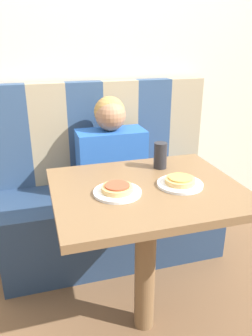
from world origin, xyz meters
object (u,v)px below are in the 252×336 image
at_px(person, 111,149).
at_px(pizza_right, 180,180).
at_px(plate_right, 180,184).
at_px(pizza_left, 117,188).
at_px(drinking_cup, 160,155).
at_px(plate_left, 117,192).

bearing_deg(person, pizza_right, -78.23).
distance_m(plate_right, pizza_left, 0.28).
height_order(person, pizza_left, person).
height_order(plate_right, drinking_cup, drinking_cup).
height_order(plate_left, plate_right, same).
xyz_separation_m(plate_right, pizza_left, (-0.28, 0.00, 0.02)).
bearing_deg(person, pizza_left, -101.77).
distance_m(pizza_left, pizza_right, 0.28).
height_order(person, pizza_right, person).
xyz_separation_m(plate_left, pizza_left, (0.00, 0.00, 0.02)).
bearing_deg(plate_right, pizza_left, 180.00).
bearing_deg(person, plate_right, -78.23).
relative_size(plate_left, pizza_right, 1.51).
bearing_deg(plate_left, plate_right, 0.00).
relative_size(plate_right, pizza_left, 1.51).
bearing_deg(pizza_left, pizza_right, 0.00).
height_order(plate_right, pizza_right, pizza_right).
bearing_deg(plate_left, drinking_cup, 38.67).
bearing_deg(drinking_cup, pizza_right, -88.92).
relative_size(plate_right, drinking_cup, 1.55).
bearing_deg(pizza_left, drinking_cup, 38.67).
xyz_separation_m(plate_left, drinking_cup, (0.28, 0.22, 0.06)).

